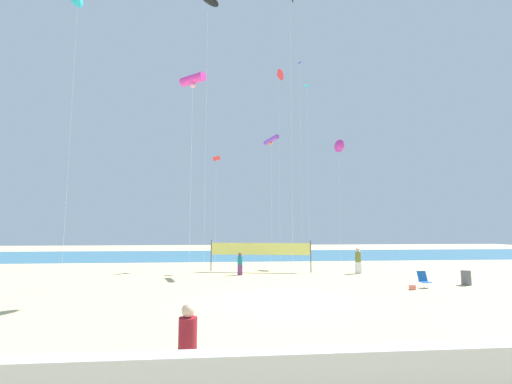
% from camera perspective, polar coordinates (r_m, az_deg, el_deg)
% --- Properties ---
extents(ground_plane, '(120.00, 120.00, 0.00)m').
position_cam_1_polar(ground_plane, '(16.40, 3.26, -17.32)').
color(ground_plane, '#D1BC89').
extents(ocean_band, '(120.00, 20.00, 0.01)m').
position_cam_1_polar(ocean_band, '(45.60, -2.39, -10.21)').
color(ocean_band, teal).
rests_on(ocean_band, ground).
extents(boardwalk_ledge, '(28.00, 0.44, 1.07)m').
position_cam_1_polar(boardwalk_ledge, '(7.20, 16.27, -27.32)').
color(boardwalk_ledge, beige).
rests_on(boardwalk_ledge, ground).
extents(mother_figure, '(0.38, 0.38, 1.66)m').
position_cam_1_polar(mother_figure, '(7.83, -11.10, -22.95)').
color(mother_figure, '#EA7260').
rests_on(mother_figure, ground).
extents(toddler_figure, '(0.17, 0.17, 0.76)m').
position_cam_1_polar(toddler_figure, '(7.99, -8.30, -26.28)').
color(toddler_figure, navy).
rests_on(toddler_figure, ground).
extents(beachgoer_olive_shirt, '(0.42, 0.42, 1.85)m').
position_cam_1_polar(beachgoer_olive_shirt, '(27.18, 16.32, -10.57)').
color(beachgoer_olive_shirt, white).
rests_on(beachgoer_olive_shirt, ground).
extents(beachgoer_teal_shirt, '(0.36, 0.36, 1.57)m').
position_cam_1_polar(beachgoer_teal_shirt, '(25.27, -2.63, -11.50)').
color(beachgoer_teal_shirt, '#7A3872').
rests_on(beachgoer_teal_shirt, ground).
extents(folding_beach_chair, '(0.52, 0.65, 0.89)m').
position_cam_1_polar(folding_beach_chair, '(21.97, 25.66, -12.67)').
color(folding_beach_chair, '#1959B2').
rests_on(folding_beach_chair, ground).
extents(trash_barrel, '(0.53, 0.53, 0.83)m').
position_cam_1_polar(trash_barrel, '(24.12, 31.06, -11.88)').
color(trash_barrel, '#595960').
rests_on(trash_barrel, ground).
extents(volleyball_net, '(7.59, 1.60, 2.40)m').
position_cam_1_polar(volleyball_net, '(27.13, 0.69, -9.46)').
color(volleyball_net, '#4C4C51').
rests_on(volleyball_net, ground).
extents(beach_handbag, '(0.32, 0.16, 0.26)m').
position_cam_1_polar(beach_handbag, '(20.95, 24.14, -14.02)').
color(beach_handbag, '#EA7260').
rests_on(beach_handbag, ground).
extents(kite_red_delta, '(1.06, 1.11, 19.07)m').
position_cam_1_polar(kite_red_delta, '(36.67, 3.73, 18.42)').
color(kite_red_delta, silver).
rests_on(kite_red_delta, ground).
extents(kite_magenta_delta, '(0.86, 1.19, 11.65)m').
position_cam_1_polar(kite_magenta_delta, '(33.93, 13.25, 7.34)').
color(kite_magenta_delta, silver).
rests_on(kite_magenta_delta, ground).
extents(kite_violet_tube, '(0.98, 2.26, 10.37)m').
position_cam_1_polar(kite_violet_tube, '(27.71, 2.49, 8.40)').
color(kite_violet_tube, silver).
rests_on(kite_violet_tube, ground).
extents(kite_cyan_diamond, '(0.78, 0.79, 16.79)m').
position_cam_1_polar(kite_cyan_diamond, '(34.37, 8.30, 16.22)').
color(kite_cyan_diamond, silver).
rests_on(kite_cyan_diamond, ground).
extents(kite_magenta_tube, '(1.66, 1.45, 12.48)m').
position_cam_1_polar(kite_magenta_tube, '(22.45, -10.26, 17.53)').
color(kite_magenta_tube, silver).
rests_on(kite_magenta_tube, ground).
extents(kite_blue_diamond, '(0.59, 0.59, 21.45)m').
position_cam_1_polar(kite_blue_diamond, '(40.22, 7.11, 18.69)').
color(kite_blue_diamond, silver).
rests_on(kite_blue_diamond, ground).
extents(kite_red_diamond, '(0.87, 0.87, 9.63)m').
position_cam_1_polar(kite_red_diamond, '(30.73, -6.54, 5.37)').
color(kite_red_diamond, silver).
rests_on(kite_red_diamond, ground).
extents(kite_cyan_delta, '(0.90, 1.11, 21.48)m').
position_cam_1_polar(kite_cyan_delta, '(33.75, -27.03, 26.11)').
color(kite_cyan_delta, silver).
rests_on(kite_cyan_delta, ground).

